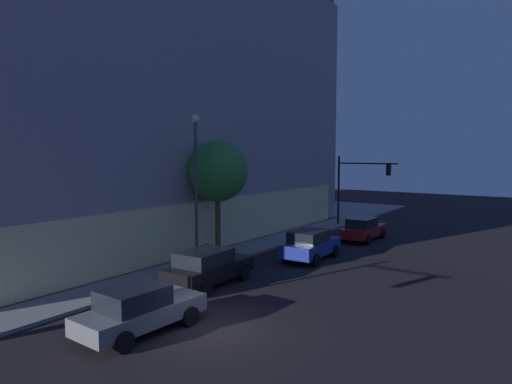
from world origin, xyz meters
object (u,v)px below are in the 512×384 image
object	(u,v)px
car_black	(208,267)
car_red	(363,229)
car_blue	(311,244)
modern_building	(103,91)
street_lamp_sidewalk	(196,171)
traffic_light_far_corner	(358,179)
car_grey	(139,309)
sidewalk_tree	(217,172)

from	to	relation	value
car_black	car_red	size ratio (longest dim) A/B	1.04
car_blue	modern_building	bearing A→B (deg)	91.07
street_lamp_sidewalk	car_red	bearing A→B (deg)	-20.70
car_black	car_red	xyz separation A→B (m)	(14.65, -1.76, -0.05)
modern_building	street_lamp_sidewalk	size ratio (longest dim) A/B	4.08
street_lamp_sidewalk	car_black	distance (m)	5.71
street_lamp_sidewalk	car_black	world-z (taller)	street_lamp_sidewalk
traffic_light_far_corner	car_grey	xyz separation A→B (m)	(-25.54, -2.67, -3.15)
modern_building	car_grey	world-z (taller)	modern_building
car_black	car_blue	xyz separation A→B (m)	(7.32, -1.48, 0.01)
sidewalk_tree	car_red	size ratio (longest dim) A/B	1.47
modern_building	street_lamp_sidewalk	bearing A→B (deg)	-108.25
car_grey	street_lamp_sidewalk	bearing A→B (deg)	30.17
modern_building	car_black	bearing A→B (deg)	-112.62
sidewalk_tree	car_red	distance (m)	11.87
traffic_light_far_corner	sidewalk_tree	distance (m)	15.36
sidewalk_tree	car_black	xyz separation A→B (m)	(-4.85, -3.41, -4.19)
street_lamp_sidewalk	car_blue	bearing A→B (deg)	-41.51
car_black	car_blue	size ratio (longest dim) A/B	1.06
sidewalk_tree	car_grey	bearing A→B (deg)	-153.58
car_black	street_lamp_sidewalk	bearing A→B (deg)	50.10
car_grey	car_black	xyz separation A→B (m)	(5.59, 1.77, 0.05)
traffic_light_far_corner	street_lamp_sidewalk	xyz separation A→B (m)	(-17.56, 1.97, 1.22)
car_red	street_lamp_sidewalk	bearing A→B (deg)	159.30
car_black	car_blue	bearing A→B (deg)	-11.42
traffic_light_far_corner	street_lamp_sidewalk	distance (m)	17.71
modern_building	sidewalk_tree	xyz separation A→B (m)	(-2.13, -13.33, -5.90)
traffic_light_far_corner	car_blue	distance (m)	13.23
car_blue	car_red	world-z (taller)	car_blue
modern_building	street_lamp_sidewalk	world-z (taller)	modern_building
car_grey	car_blue	size ratio (longest dim) A/B	1.03
car_grey	car_red	size ratio (longest dim) A/B	1.01
car_black	car_grey	bearing A→B (deg)	-162.42
modern_building	car_blue	xyz separation A→B (m)	(0.34, -18.22, -10.08)
sidewalk_tree	car_black	world-z (taller)	sidewalk_tree
modern_building	street_lamp_sidewalk	xyz separation A→B (m)	(-4.57, -13.87, -5.78)
street_lamp_sidewalk	car_grey	size ratio (longest dim) A/B	1.74
car_red	car_grey	bearing A→B (deg)	-179.96
street_lamp_sidewalk	sidewalk_tree	bearing A→B (deg)	12.46
modern_building	car_grey	size ratio (longest dim) A/B	7.09
car_grey	traffic_light_far_corner	bearing A→B (deg)	5.96
modern_building	traffic_light_far_corner	world-z (taller)	modern_building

